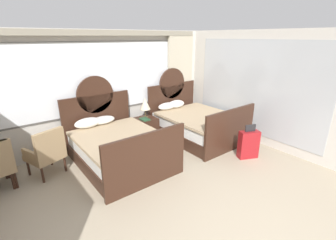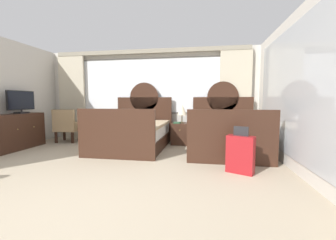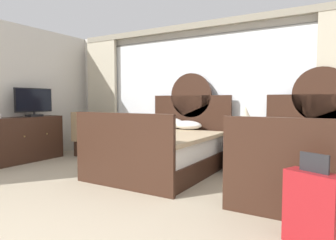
{
  "view_description": "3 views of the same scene",
  "coord_description": "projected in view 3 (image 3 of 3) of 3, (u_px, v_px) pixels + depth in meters",
  "views": [
    {
      "loc": [
        -2.09,
        -1.08,
        2.55
      ],
      "look_at": [
        0.94,
        2.82,
        0.82
      ],
      "focal_mm": 25.68,
      "sensor_mm": 36.0,
      "label": 1
    },
    {
      "loc": [
        1.64,
        -2.01,
        1.18
      ],
      "look_at": [
        0.86,
        2.62,
        0.77
      ],
      "focal_mm": 23.08,
      "sensor_mm": 36.0,
      "label": 2
    },
    {
      "loc": [
        2.4,
        -0.98,
        1.2
      ],
      "look_at": [
        0.53,
        2.19,
        0.95
      ],
      "focal_mm": 31.34,
      "sensor_mm": 36.0,
      "label": 3
    }
  ],
  "objects": [
    {
      "name": "bed_near_mirror",
      "position": [
        314.0,
        165.0,
        3.75
      ],
      "size": [
        1.63,
        2.17,
        1.72
      ],
      "color": "#382116",
      "rests_on": "ground_plane"
    },
    {
      "name": "tv_flatscreen",
      "position": [
        34.0,
        102.0,
        5.83
      ],
      "size": [
        0.2,
        0.81,
        0.57
      ],
      "color": "black",
      "rests_on": "dresser_minibar"
    },
    {
      "name": "suitcase_on_floor",
      "position": [
        313.0,
        209.0,
        2.37
      ],
      "size": [
        0.47,
        0.35,
        0.77
      ],
      "color": "maroon",
      "rests_on": "ground_plane"
    },
    {
      "name": "wall_back_window",
      "position": [
        200.0,
        88.0,
        5.75
      ],
      "size": [
        6.25,
        0.22,
        2.7
      ],
      "color": "beige",
      "rests_on": "ground_plane"
    },
    {
      "name": "armchair_by_window_right",
      "position": [
        88.0,
        133.0,
        6.3
      ],
      "size": [
        0.64,
        0.64,
        0.94
      ],
      "color": "tan",
      "rests_on": "ground_plane"
    },
    {
      "name": "table_lamp_on_nightstand",
      "position": [
        245.0,
        116.0,
        4.89
      ],
      "size": [
        0.27,
        0.27,
        0.51
      ],
      "color": "brown",
      "rests_on": "nightstand_between_beds"
    },
    {
      "name": "dresser_minibar",
      "position": [
        17.0,
        140.0,
        5.58
      ],
      "size": [
        0.48,
        1.77,
        0.87
      ],
      "color": "#382116",
      "rests_on": "ground_plane"
    },
    {
      "name": "book_on_nightstand",
      "position": [
        235.0,
        136.0,
        4.84
      ],
      "size": [
        0.18,
        0.26,
        0.03
      ],
      "color": "#285133",
      "rests_on": "nightstand_between_beds"
    },
    {
      "name": "bed_near_window",
      "position": [
        164.0,
        150.0,
        4.89
      ],
      "size": [
        1.63,
        2.17,
        1.72
      ],
      "color": "#382116",
      "rests_on": "ground_plane"
    },
    {
      "name": "nightstand_between_beds",
      "position": [
        242.0,
        154.0,
        4.89
      ],
      "size": [
        0.49,
        0.52,
        0.58
      ],
      "color": "#382116",
      "rests_on": "ground_plane"
    },
    {
      "name": "armchair_by_window_left",
      "position": [
        120.0,
        136.0,
        5.86
      ],
      "size": [
        0.73,
        0.73,
        0.94
      ],
      "color": "tan",
      "rests_on": "ground_plane"
    },
    {
      "name": "armchair_by_window_centre",
      "position": [
        89.0,
        133.0,
        6.28
      ],
      "size": [
        0.65,
        0.65,
        0.94
      ],
      "color": "tan",
      "rests_on": "ground_plane"
    }
  ]
}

